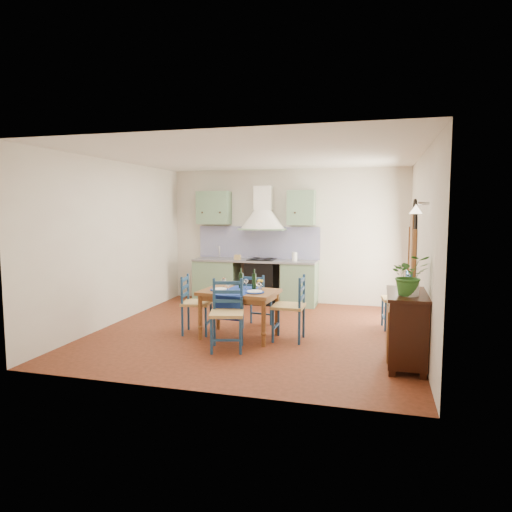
# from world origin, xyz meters

# --- Properties ---
(floor) EXTENTS (5.00, 5.00, 0.00)m
(floor) POSITION_xyz_m (0.00, 0.00, 0.00)
(floor) COLOR #441E0E
(floor) RESTS_ON ground
(back_wall) EXTENTS (5.00, 0.96, 2.80)m
(back_wall) POSITION_xyz_m (-0.47, 2.29, 1.05)
(back_wall) COLOR beige
(back_wall) RESTS_ON ground
(right_wall) EXTENTS (0.26, 5.00, 2.80)m
(right_wall) POSITION_xyz_m (2.50, 0.28, 1.34)
(right_wall) COLOR beige
(right_wall) RESTS_ON ground
(left_wall) EXTENTS (0.04, 5.00, 2.80)m
(left_wall) POSITION_xyz_m (-2.50, 0.00, 1.40)
(left_wall) COLOR beige
(left_wall) RESTS_ON ground
(ceiling) EXTENTS (5.00, 5.00, 0.01)m
(ceiling) POSITION_xyz_m (0.00, 0.00, 2.80)
(ceiling) COLOR silver
(ceiling) RESTS_ON back_wall
(dining_table) EXTENTS (1.22, 0.93, 1.05)m
(dining_table) POSITION_xyz_m (-0.15, -0.38, 0.65)
(dining_table) COLOR brown
(dining_table) RESTS_ON ground
(chair_near) EXTENTS (0.56, 0.56, 0.99)m
(chair_near) POSITION_xyz_m (-0.14, -0.99, 0.51)
(chair_near) COLOR navy
(chair_near) RESTS_ON ground
(chair_far) EXTENTS (0.47, 0.47, 0.91)m
(chair_far) POSITION_xyz_m (-0.05, 0.27, 0.47)
(chair_far) COLOR navy
(chair_far) RESTS_ON ground
(chair_left) EXTENTS (0.50, 0.50, 0.93)m
(chair_left) POSITION_xyz_m (-0.90, -0.34, 0.48)
(chair_left) COLOR navy
(chair_left) RESTS_ON ground
(chair_right) EXTENTS (0.46, 0.46, 0.99)m
(chair_right) POSITION_xyz_m (0.65, -0.32, 0.51)
(chair_right) COLOR navy
(chair_right) RESTS_ON ground
(chair_spare) EXTENTS (0.49, 0.49, 0.95)m
(chair_spare) POSITION_xyz_m (2.23, 0.78, 0.49)
(chair_spare) COLOR navy
(chair_spare) RESTS_ON ground
(sideboard) EXTENTS (0.50, 1.05, 0.94)m
(sideboard) POSITION_xyz_m (2.26, -1.03, 0.51)
(sideboard) COLOR black
(sideboard) RESTS_ON ground
(potted_plant) EXTENTS (0.54, 0.50, 0.50)m
(potted_plant) POSITION_xyz_m (2.26, -1.21, 1.19)
(potted_plant) COLOR #306825
(potted_plant) RESTS_ON sideboard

